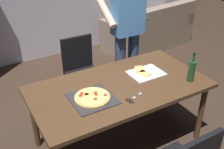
# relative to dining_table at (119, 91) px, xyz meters

# --- Properties ---
(ground_plane) EXTENTS (12.00, 12.00, 0.00)m
(ground_plane) POSITION_rel_dining_table_xyz_m (0.00, 0.00, -0.68)
(ground_plane) COLOR #38281E
(dining_table) EXTENTS (1.77, 0.95, 0.75)m
(dining_table) POSITION_rel_dining_table_xyz_m (0.00, 0.00, 0.00)
(dining_table) COLOR #4C331E
(dining_table) RESTS_ON ground_plane
(chair_far_side) EXTENTS (0.42, 0.42, 0.90)m
(chair_far_side) POSITION_rel_dining_table_xyz_m (0.00, 0.96, -0.17)
(chair_far_side) COLOR black
(chair_far_side) RESTS_ON ground_plane
(couch) EXTENTS (1.80, 1.08, 0.85)m
(couch) POSITION_rel_dining_table_xyz_m (1.91, 1.99, -0.38)
(couch) COLOR gray
(couch) RESTS_ON ground_plane
(person_serving_pizza) EXTENTS (0.55, 0.54, 1.75)m
(person_serving_pizza) POSITION_rel_dining_table_xyz_m (0.56, 0.74, 0.32)
(person_serving_pizza) COLOR #38476B
(person_serving_pizza) RESTS_ON ground_plane
(pepperoni_pizza_on_tray) EXTENTS (0.39, 0.39, 0.04)m
(pepperoni_pizza_on_tray) POSITION_rel_dining_table_xyz_m (-0.34, -0.08, 0.08)
(pepperoni_pizza_on_tray) COLOR #2D2D33
(pepperoni_pizza_on_tray) RESTS_ON dining_table
(pizza_slices_on_towel) EXTENTS (0.36, 0.30, 0.03)m
(pizza_slices_on_towel) POSITION_rel_dining_table_xyz_m (0.36, 0.08, 0.08)
(pizza_slices_on_towel) COLOR white
(pizza_slices_on_towel) RESTS_ON dining_table
(wine_bottle) EXTENTS (0.07, 0.07, 0.32)m
(wine_bottle) POSITION_rel_dining_table_xyz_m (0.67, -0.29, 0.19)
(wine_bottle) COLOR #194723
(wine_bottle) RESTS_ON dining_table
(kitchen_scissors) EXTENTS (0.20, 0.11, 0.01)m
(kitchen_scissors) POSITION_rel_dining_table_xyz_m (-0.02, -0.27, 0.08)
(kitchen_scissors) COLOR silver
(kitchen_scissors) RESTS_ON dining_table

